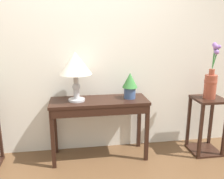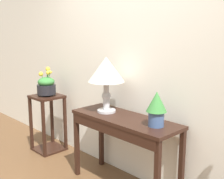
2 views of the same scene
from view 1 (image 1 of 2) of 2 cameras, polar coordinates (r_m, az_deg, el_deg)
name	(u,v)px [view 1 (image 1 of 2)]	position (r m, az deg, el deg)	size (l,w,h in m)	color
back_wall_with_art	(85,46)	(3.15, -6.35, 10.17)	(9.00, 0.10, 2.80)	silver
console_table	(99,109)	(2.99, -2.98, -4.55)	(1.19, 0.43, 0.77)	black
table_lamp	(75,65)	(2.86, -8.61, 5.65)	(0.38, 0.38, 0.59)	#B7B7BC
potted_plant_on_console	(130,84)	(3.00, 4.24, 1.27)	(0.19, 0.19, 0.32)	#3D5684
pedestal_stand_right	(206,125)	(3.46, 21.24, -7.87)	(0.37, 0.37, 0.75)	black
flower_vase_tall_right	(211,81)	(3.29, 22.23, 1.80)	(0.18, 0.17, 0.70)	#9E4733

